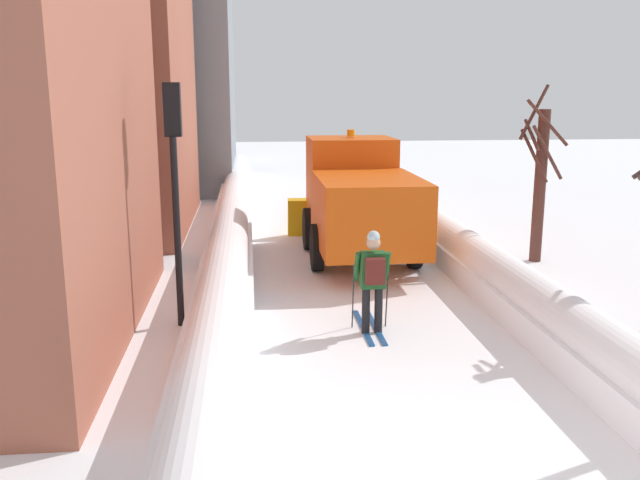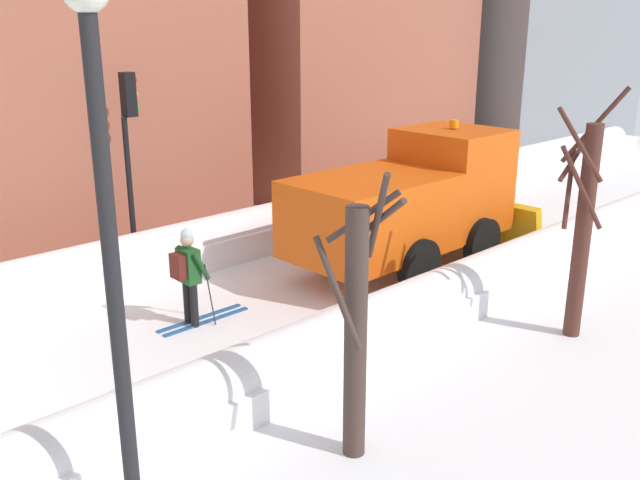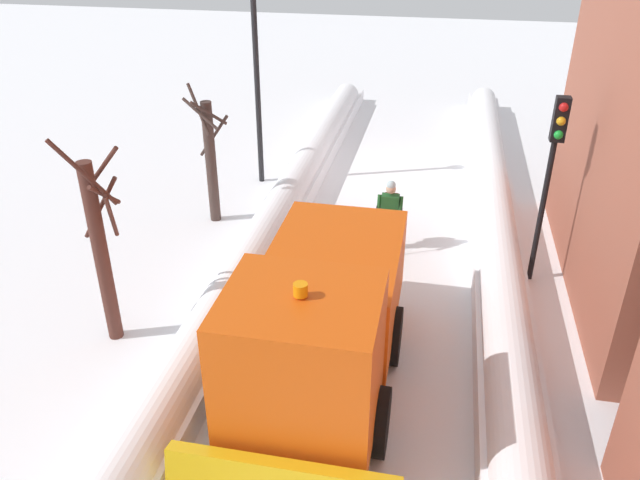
% 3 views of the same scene
% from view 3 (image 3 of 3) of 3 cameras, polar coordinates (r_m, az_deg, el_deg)
% --- Properties ---
extents(ground_plane, '(80.00, 80.00, 0.00)m').
position_cam_3_polar(ground_plane, '(11.33, 2.35, -13.76)').
color(ground_plane, white).
extents(snowbank_left, '(1.10, 36.00, 1.07)m').
position_cam_3_polar(snowbank_left, '(11.06, 16.94, -13.27)').
color(snowbank_left, white).
rests_on(snowbank_left, ground).
extents(snowbank_right, '(1.10, 36.00, 0.95)m').
position_cam_3_polar(snowbank_right, '(11.69, -11.20, -10.29)').
color(snowbank_right, white).
rests_on(snowbank_right, ground).
extents(plow_truck, '(3.20, 5.98, 3.12)m').
position_cam_3_polar(plow_truck, '(10.43, 0.06, -7.56)').
color(plow_truck, '#DB510F').
rests_on(plow_truck, ground).
extents(skier, '(0.62, 1.80, 1.81)m').
position_cam_3_polar(skier, '(15.20, 6.34, 2.57)').
color(skier, black).
rests_on(skier, ground).
extents(traffic_light_pole, '(0.28, 0.42, 4.24)m').
position_cam_3_polar(traffic_light_pole, '(13.79, 20.35, 7.08)').
color(traffic_light_pole, black).
rests_on(traffic_light_pole, ground).
extents(street_lamp, '(0.40, 0.40, 5.69)m').
position_cam_3_polar(street_lamp, '(18.35, -5.81, 15.66)').
color(street_lamp, black).
rests_on(street_lamp, ground).
extents(bare_tree_near, '(1.05, 0.92, 3.69)m').
position_cam_3_polar(bare_tree_near, '(16.51, -9.91, 7.30)').
color(bare_tree_near, '#41302B').
rests_on(bare_tree_near, ground).
extents(bare_tree_mid, '(1.01, 1.09, 4.26)m').
position_cam_3_polar(bare_tree_mid, '(12.19, -19.25, -0.64)').
color(bare_tree_mid, '#4D2922').
rests_on(bare_tree_mid, ground).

